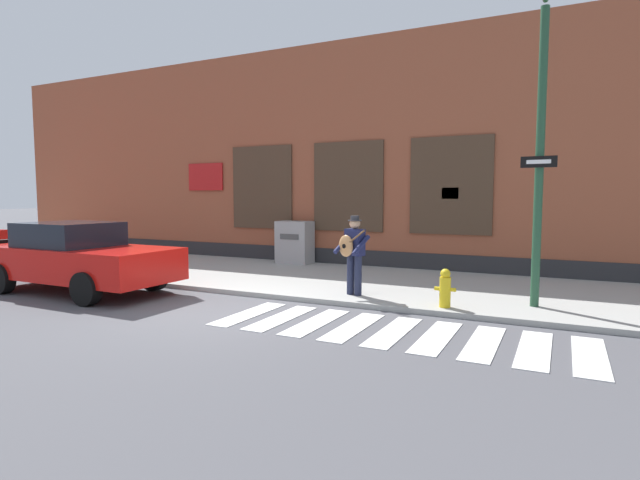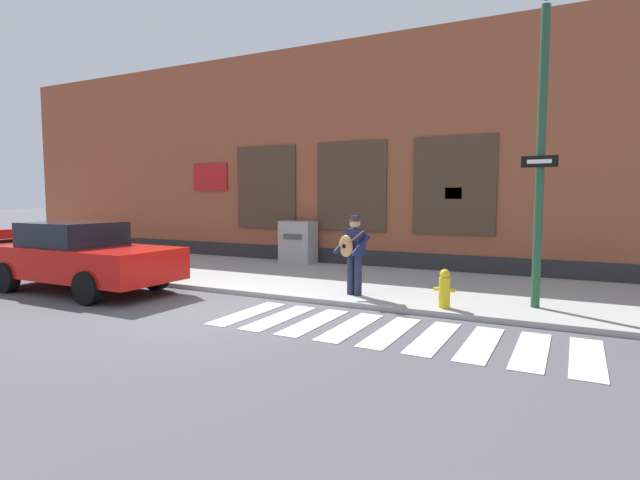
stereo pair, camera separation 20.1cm
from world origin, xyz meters
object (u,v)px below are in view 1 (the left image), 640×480
busker (353,250)px  traffic_light (534,83)px  utility_box (295,242)px  fire_hydrant (445,288)px  red_car (77,257)px

busker → traffic_light: size_ratio=0.29×
utility_box → fire_hydrant: bearing=-37.2°
busker → fire_hydrant: bearing=-9.5°
traffic_light → fire_hydrant: bearing=168.3°
traffic_light → fire_hydrant: traffic_light is taller
red_car → traffic_light: size_ratio=0.84×
red_car → fire_hydrant: size_ratio=6.60×
traffic_light → fire_hydrant: (-1.36, 0.28, -3.41)m
red_car → busker: busker is taller
busker → traffic_light: bearing=-10.4°
red_car → utility_box: bearing=67.2°
traffic_light → fire_hydrant: size_ratio=7.81×
red_car → fire_hydrant: (7.69, 1.56, -0.32)m
traffic_light → utility_box: bearing=147.1°
utility_box → fire_hydrant: (5.34, -4.05, -0.29)m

